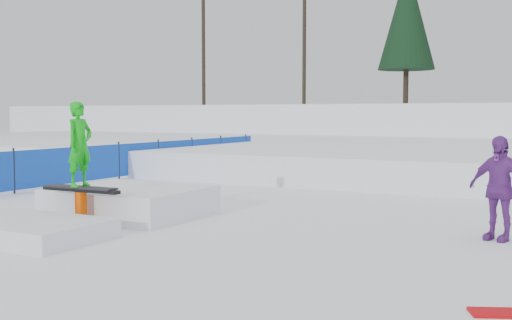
% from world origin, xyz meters
% --- Properties ---
extents(ground, '(120.00, 120.00, 0.00)m').
position_xyz_m(ground, '(0.00, 0.00, 0.00)').
color(ground, white).
extents(snow_berm, '(60.00, 14.00, 2.40)m').
position_xyz_m(snow_berm, '(0.00, 30.00, 1.20)').
color(snow_berm, white).
rests_on(snow_berm, ground).
extents(snow_midrise, '(50.00, 18.00, 0.80)m').
position_xyz_m(snow_midrise, '(0.00, 16.00, 0.40)').
color(snow_midrise, white).
rests_on(snow_midrise, ground).
extents(safety_fence, '(0.05, 16.00, 1.10)m').
position_xyz_m(safety_fence, '(-6.50, 6.60, 0.55)').
color(safety_fence, '#1145BD').
rests_on(safety_fence, ground).
extents(spectator_purple, '(1.01, 0.68, 1.59)m').
position_xyz_m(spectator_purple, '(4.50, 2.27, 0.79)').
color(spectator_purple, '#6C2C8C').
rests_on(spectator_purple, ground).
extents(jib_rail_feature, '(2.60, 4.40, 2.11)m').
position_xyz_m(jib_rail_feature, '(-1.87, 0.73, 0.30)').
color(jib_rail_feature, white).
rests_on(jib_rail_feature, ground).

